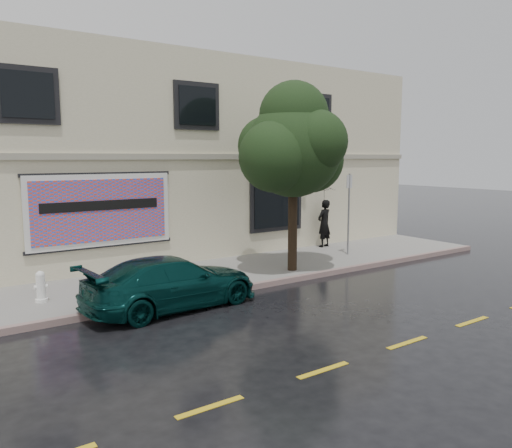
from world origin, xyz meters
TOP-DOWN VIEW (x-y plane):
  - ground at (0.00, 0.00)m, footprint 90.00×90.00m
  - sidewalk at (0.00, 3.25)m, footprint 20.00×3.50m
  - curb at (0.00, 1.50)m, footprint 20.00×0.18m
  - road_marking at (0.00, -3.50)m, footprint 19.00×0.12m
  - building at (0.00, 9.00)m, footprint 20.00×8.12m
  - billboard at (-3.20, 4.92)m, footprint 4.30×0.16m
  - car at (-2.76, 1.20)m, footprint 4.44×2.24m
  - pedestrian at (5.25, 4.60)m, footprint 0.74×0.56m
  - umbrella at (5.25, 4.60)m, footprint 1.15×1.15m
  - street_tree at (1.74, 2.20)m, footprint 2.86×2.86m
  - fire_hydrant at (-5.33, 3.00)m, footprint 0.31×0.29m
  - sign_pole at (4.89, 2.97)m, footprint 0.35×0.10m

SIDE VIEW (x-z plane):
  - ground at x=0.00m, z-range 0.00..0.00m
  - road_marking at x=0.00m, z-range 0.00..0.01m
  - sidewalk at x=0.00m, z-range 0.00..0.15m
  - curb at x=0.00m, z-range -0.01..0.15m
  - fire_hydrant at x=-5.33m, z-range 0.14..0.89m
  - car at x=-2.76m, z-range 0.00..1.25m
  - pedestrian at x=5.25m, z-range 0.15..1.96m
  - sign_pole at x=4.89m, z-range 0.42..3.28m
  - billboard at x=-3.20m, z-range 0.95..3.15m
  - umbrella at x=5.25m, z-range 1.96..2.63m
  - building at x=0.00m, z-range 0.00..7.00m
  - street_tree at x=1.74m, z-range 1.25..6.34m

